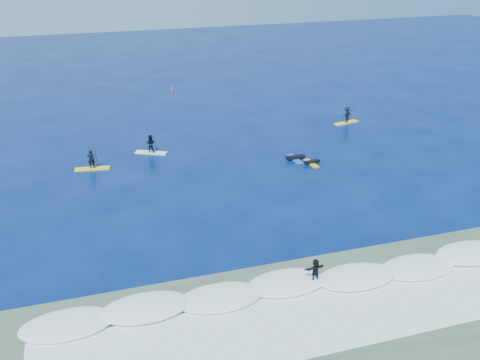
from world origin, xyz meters
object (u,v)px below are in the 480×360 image
object	(u,v)px
prone_paddler_near	(311,162)
sup_paddler_left	(92,162)
wave_surfer	(315,271)
marker_buoy	(172,90)
prone_paddler_far	(295,158)
sup_paddler_right	(347,116)
sup_paddler_center	(151,145)

from	to	relation	value
prone_paddler_near	sup_paddler_left	bearing A→B (deg)	70.81
prone_paddler_near	wave_surfer	world-z (taller)	wave_surfer
wave_surfer	marker_buoy	bearing A→B (deg)	85.71
prone_paddler_near	marker_buoy	distance (m)	27.24
prone_paddler_far	sup_paddler_left	bearing A→B (deg)	77.37
sup_paddler_right	prone_paddler_near	world-z (taller)	sup_paddler_right
sup_paddler_center	marker_buoy	bearing A→B (deg)	100.02
sup_paddler_center	prone_paddler_near	xyz separation A→B (m)	(12.91, -6.55, -0.61)
wave_surfer	sup_paddler_left	bearing A→B (deg)	114.14
sup_paddler_left	prone_paddler_near	world-z (taller)	sup_paddler_left
prone_paddler_far	wave_surfer	size ratio (longest dim) A/B	1.16
sup_paddler_center	marker_buoy	size ratio (longest dim) A/B	4.21
sup_paddler_left	wave_surfer	size ratio (longest dim) A/B	1.46
sup_paddler_right	wave_surfer	world-z (taller)	sup_paddler_right
sup_paddler_right	prone_paddler_near	size ratio (longest dim) A/B	1.48
prone_paddler_far	sup_paddler_right	bearing A→B (deg)	-52.04
sup_paddler_center	sup_paddler_right	distance (m)	21.01
sup_paddler_right	wave_surfer	xyz separation A→B (m)	(-14.88, -24.96, 0.04)
sup_paddler_right	prone_paddler_far	xyz separation A→B (m)	(-8.95, -7.65, -0.61)
sup_paddler_left	sup_paddler_right	distance (m)	26.57
sup_paddler_left	marker_buoy	xyz separation A→B (m)	(10.87, 21.86, -0.33)
sup_paddler_center	prone_paddler_far	bearing A→B (deg)	2.16
prone_paddler_near	prone_paddler_far	size ratio (longest dim) A/B	0.84
marker_buoy	prone_paddler_far	bearing A→B (deg)	-75.72
sup_paddler_left	sup_paddler_right	size ratio (longest dim) A/B	1.01
sup_paddler_left	marker_buoy	world-z (taller)	sup_paddler_left
prone_paddler_near	marker_buoy	xyz separation A→B (m)	(-7.33, 26.24, 0.16)
wave_surfer	prone_paddler_near	bearing A→B (deg)	61.75
sup_paddler_center	sup_paddler_right	world-z (taller)	sup_paddler_center
sup_paddler_left	wave_surfer	distance (m)	23.29
sup_paddler_left	sup_paddler_center	bearing A→B (deg)	30.84
sup_paddler_center	prone_paddler_near	world-z (taller)	sup_paddler_center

